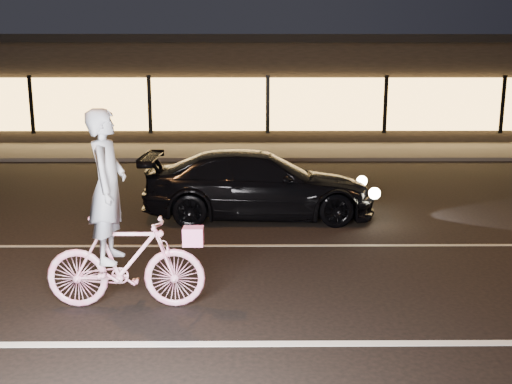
{
  "coord_description": "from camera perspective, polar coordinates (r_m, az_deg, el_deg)",
  "views": [
    {
      "loc": [
        -0.62,
        -7.13,
        2.87
      ],
      "look_at": [
        -0.56,
        0.6,
        1.22
      ],
      "focal_mm": 40.0,
      "sensor_mm": 36.0,
      "label": 1
    }
  ],
  "objects": [
    {
      "name": "storefront",
      "position": [
        26.11,
        0.93,
        10.47
      ],
      "size": [
        25.4,
        8.42,
        4.2
      ],
      "color": "black",
      "rests_on": "ground"
    },
    {
      "name": "sedan",
      "position": [
        11.29,
        0.3,
        0.76
      ],
      "size": [
        4.57,
        1.89,
        1.32
      ],
      "rotation": [
        0.0,
        0.0,
        1.58
      ],
      "color": "black",
      "rests_on": "ground"
    },
    {
      "name": "lane_stripe_far",
      "position": [
        9.59,
        3.29,
        -5.37
      ],
      "size": [
        60.0,
        0.1,
        0.01
      ],
      "primitive_type": "cube",
      "color": "gray",
      "rests_on": "ground"
    },
    {
      "name": "lane_stripe_near",
      "position": [
        6.35,
        5.38,
        -14.86
      ],
      "size": [
        60.0,
        0.12,
        0.01
      ],
      "primitive_type": "cube",
      "color": "silver",
      "rests_on": "ground"
    },
    {
      "name": "ground",
      "position": [
        7.71,
        4.25,
        -9.85
      ],
      "size": [
        90.0,
        90.0,
        0.0
      ],
      "primitive_type": "plane",
      "color": "black",
      "rests_on": "ground"
    },
    {
      "name": "sidewalk",
      "position": [
        20.33,
        1.3,
        4.11
      ],
      "size": [
        30.0,
        4.0,
        0.12
      ],
      "primitive_type": "cube",
      "color": "#383533",
      "rests_on": "ground"
    },
    {
      "name": "cyclist",
      "position": [
        7.1,
        -13.39,
        -4.66
      ],
      "size": [
        1.94,
        0.67,
        2.45
      ],
      "rotation": [
        0.0,
        0.0,
        1.57
      ],
      "color": "#F74B96",
      "rests_on": "ground"
    }
  ]
}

